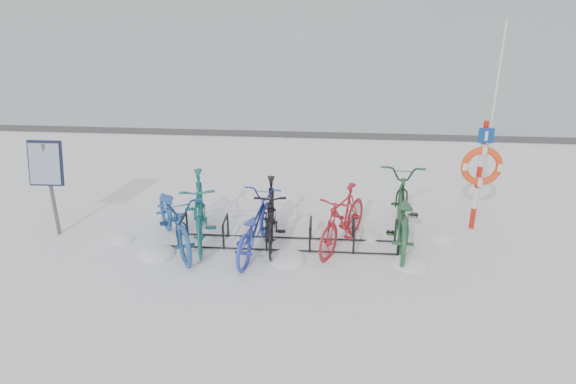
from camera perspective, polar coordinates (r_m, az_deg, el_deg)
name	(u,v)px	position (r m, az deg, el deg)	size (l,w,h in m)	color
ground	(289,245)	(9.58, 0.10, -5.39)	(900.00, 900.00, 0.00)	white
quay_edge	(305,135)	(14.98, 1.74, 5.83)	(400.00, 0.25, 0.10)	#3F3F42
bike_rack	(289,235)	(9.49, 0.10, -4.44)	(4.00, 0.48, 0.46)	black
info_board	(47,169)	(10.21, -23.32, 2.18)	(0.58, 0.23, 1.73)	#595B5E
lifebuoy_station	(482,166)	(10.13, 19.07, 2.51)	(0.70, 0.22, 3.63)	red
bike_0	(174,216)	(9.55, -11.47, -2.36)	(0.72, 2.06, 1.08)	#204F97
bike_1	(199,207)	(9.63, -8.98, -1.55)	(0.56, 1.98, 1.19)	#176363
bike_2	(254,224)	(9.23, -3.43, -3.25)	(0.64, 1.84, 0.97)	#2D3FB8
bike_3	(271,212)	(9.47, -1.74, -2.02)	(0.52, 1.83, 1.10)	black
bike_4	(343,217)	(9.39, 5.59, -2.53)	(0.49, 1.75, 1.05)	#A91D27
bike_5	(402,210)	(9.64, 11.49, -1.77)	(0.78, 2.24, 1.18)	#265633
snow_drifts	(291,248)	(9.47, 0.31, -5.75)	(5.99, 1.80, 0.22)	white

